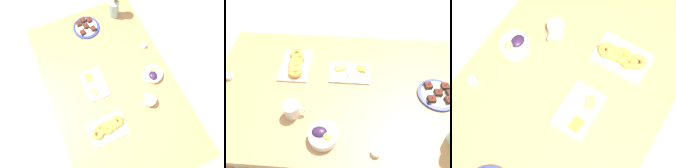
% 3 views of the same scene
% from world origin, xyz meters
% --- Properties ---
extents(ground_plane, '(6.00, 6.00, 0.00)m').
position_xyz_m(ground_plane, '(0.00, 0.00, 0.00)').
color(ground_plane, '#B7B2A8').
extents(dining_table, '(1.60, 1.00, 0.74)m').
position_xyz_m(dining_table, '(0.00, 0.00, 0.65)').
color(dining_table, '#A87A4C').
rests_on(dining_table, ground_plane).
extents(coffee_mug, '(0.12, 0.09, 0.09)m').
position_xyz_m(coffee_mug, '(-0.24, -0.20, 0.78)').
color(coffee_mug, beige).
rests_on(coffee_mug, dining_table).
extents(grape_bowl, '(0.15, 0.15, 0.07)m').
position_xyz_m(grape_bowl, '(-0.05, -0.34, 0.77)').
color(grape_bowl, white).
rests_on(grape_bowl, dining_table).
extents(cheese_platter, '(0.26, 0.17, 0.03)m').
position_xyz_m(cheese_platter, '(0.07, 0.13, 0.75)').
color(cheese_platter, white).
rests_on(cheese_platter, dining_table).
extents(croissant_platter, '(0.19, 0.28, 0.05)m').
position_xyz_m(croissant_platter, '(-0.29, 0.17, 0.76)').
color(croissant_platter, white).
rests_on(croissant_platter, dining_table).
extents(jam_cup_berry, '(0.05, 0.05, 0.03)m').
position_xyz_m(jam_cup_berry, '(0.22, -0.40, 0.76)').
color(jam_cup_berry, white).
rests_on(jam_cup_berry, dining_table).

